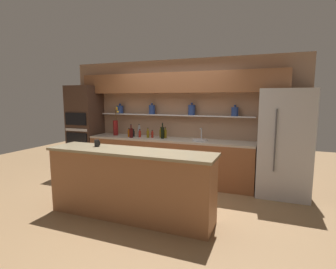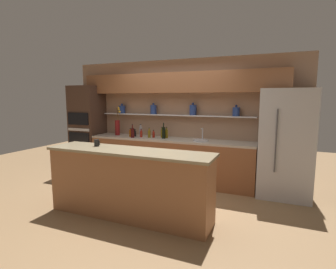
{
  "view_description": "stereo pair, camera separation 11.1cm",
  "coord_description": "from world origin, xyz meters",
  "px_view_note": "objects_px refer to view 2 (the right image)",
  "views": [
    {
      "loc": [
        1.9,
        -3.87,
        1.77
      ],
      "look_at": [
        0.25,
        0.33,
        1.14
      ],
      "focal_mm": 28.0,
      "sensor_mm": 36.0,
      "label": 1
    },
    {
      "loc": [
        2.0,
        -3.83,
        1.77
      ],
      "look_at": [
        0.25,
        0.33,
        1.14
      ],
      "focal_mm": 28.0,
      "sensor_mm": 36.0,
      "label": 2
    }
  ],
  "objects_px": {
    "bottle_sauce_0": "(130,133)",
    "bottle_sauce_7": "(154,134)",
    "bottle_spirit_5": "(141,131)",
    "sink_fixture": "(201,140)",
    "bottle_oil_3": "(167,134)",
    "bottle_oil_4": "(149,134)",
    "bottle_sauce_9": "(141,134)",
    "flower_vase": "(118,126)",
    "bottle_wine_2": "(164,132)",
    "oven_tower": "(88,129)",
    "coffee_mug": "(97,143)",
    "bottle_oil_6": "(162,133)",
    "refrigerator": "(286,144)",
    "bottle_sauce_1": "(135,133)",
    "bottle_wine_8": "(133,133)"
  },
  "relations": [
    {
      "from": "refrigerator",
      "to": "oven_tower",
      "type": "distance_m",
      "value": 4.41
    },
    {
      "from": "bottle_spirit_5",
      "to": "bottle_wine_2",
      "type": "bearing_deg",
      "value": -5.77
    },
    {
      "from": "bottle_oil_6",
      "to": "bottle_sauce_7",
      "type": "bearing_deg",
      "value": -159.33
    },
    {
      "from": "bottle_sauce_0",
      "to": "bottle_sauce_9",
      "type": "relative_size",
      "value": 1.06
    },
    {
      "from": "bottle_sauce_7",
      "to": "bottle_wine_8",
      "type": "height_order",
      "value": "bottle_wine_8"
    },
    {
      "from": "refrigerator",
      "to": "bottle_oil_6",
      "type": "height_order",
      "value": "refrigerator"
    },
    {
      "from": "sink_fixture",
      "to": "bottle_spirit_5",
      "type": "height_order",
      "value": "bottle_spirit_5"
    },
    {
      "from": "sink_fixture",
      "to": "bottle_oil_3",
      "type": "xyz_separation_m",
      "value": [
        -0.78,
        0.06,
        0.07
      ]
    },
    {
      "from": "bottle_oil_6",
      "to": "coffee_mug",
      "type": "relative_size",
      "value": 2.23
    },
    {
      "from": "refrigerator",
      "to": "oven_tower",
      "type": "height_order",
      "value": "oven_tower"
    },
    {
      "from": "bottle_sauce_0",
      "to": "bottle_spirit_5",
      "type": "relative_size",
      "value": 0.69
    },
    {
      "from": "bottle_sauce_0",
      "to": "bottle_sauce_9",
      "type": "xyz_separation_m",
      "value": [
        0.25,
        0.03,
        -0.01
      ]
    },
    {
      "from": "bottle_sauce_7",
      "to": "refrigerator",
      "type": "bearing_deg",
      "value": -1.24
    },
    {
      "from": "refrigerator",
      "to": "bottle_sauce_9",
      "type": "distance_m",
      "value": 2.91
    },
    {
      "from": "bottle_sauce_0",
      "to": "bottle_oil_3",
      "type": "height_order",
      "value": "bottle_oil_3"
    },
    {
      "from": "bottle_spirit_5",
      "to": "coffee_mug",
      "type": "distance_m",
      "value": 1.8
    },
    {
      "from": "oven_tower",
      "to": "coffee_mug",
      "type": "xyz_separation_m",
      "value": [
        1.63,
        -1.75,
        0.04
      ]
    },
    {
      "from": "sink_fixture",
      "to": "bottle_wine_2",
      "type": "bearing_deg",
      "value": -178.05
    },
    {
      "from": "bottle_spirit_5",
      "to": "bottle_oil_3",
      "type": "bearing_deg",
      "value": 2.28
    },
    {
      "from": "bottle_oil_6",
      "to": "coffee_mug",
      "type": "distance_m",
      "value": 1.86
    },
    {
      "from": "refrigerator",
      "to": "flower_vase",
      "type": "xyz_separation_m",
      "value": [
        -3.58,
        0.08,
        0.15
      ]
    },
    {
      "from": "bottle_oil_6",
      "to": "bottle_sauce_9",
      "type": "bearing_deg",
      "value": -164.68
    },
    {
      "from": "bottle_sauce_0",
      "to": "bottle_sauce_7",
      "type": "relative_size",
      "value": 1.15
    },
    {
      "from": "bottle_sauce_0",
      "to": "bottle_sauce_9",
      "type": "distance_m",
      "value": 0.26
    },
    {
      "from": "bottle_oil_4",
      "to": "bottle_spirit_5",
      "type": "bearing_deg",
      "value": 166.71
    },
    {
      "from": "sink_fixture",
      "to": "bottle_oil_4",
      "type": "bearing_deg",
      "value": -178.73
    },
    {
      "from": "bottle_sauce_0",
      "to": "bottle_oil_3",
      "type": "distance_m",
      "value": 0.83
    },
    {
      "from": "refrigerator",
      "to": "bottle_sauce_0",
      "type": "bearing_deg",
      "value": -179.39
    },
    {
      "from": "flower_vase",
      "to": "bottle_oil_4",
      "type": "xyz_separation_m",
      "value": [
        0.85,
        -0.06,
        -0.12
      ]
    },
    {
      "from": "bottle_sauce_7",
      "to": "bottle_sauce_9",
      "type": "height_order",
      "value": "bottle_sauce_9"
    },
    {
      "from": "bottle_sauce_0",
      "to": "bottle_wine_2",
      "type": "xyz_separation_m",
      "value": [
        0.79,
        0.05,
        0.05
      ]
    },
    {
      "from": "bottle_oil_4",
      "to": "coffee_mug",
      "type": "xyz_separation_m",
      "value": [
        -0.05,
        -1.73,
        0.07
      ]
    },
    {
      "from": "bottle_wine_2",
      "to": "bottle_sauce_7",
      "type": "distance_m",
      "value": 0.26
    },
    {
      "from": "bottle_spirit_5",
      "to": "bottle_oil_4",
      "type": "bearing_deg",
      "value": -13.29
    },
    {
      "from": "sink_fixture",
      "to": "bottle_sauce_7",
      "type": "distance_m",
      "value": 1.07
    },
    {
      "from": "bottle_wine_2",
      "to": "bottle_sauce_7",
      "type": "relative_size",
      "value": 2.0
    },
    {
      "from": "bottle_sauce_1",
      "to": "bottle_wine_2",
      "type": "relative_size",
      "value": 0.51
    },
    {
      "from": "flower_vase",
      "to": "bottle_wine_2",
      "type": "xyz_separation_m",
      "value": [
        1.2,
        -0.06,
        -0.07
      ]
    },
    {
      "from": "oven_tower",
      "to": "bottle_oil_3",
      "type": "xyz_separation_m",
      "value": [
        2.06,
        0.07,
        -0.01
      ]
    },
    {
      "from": "flower_vase",
      "to": "sink_fixture",
      "type": "bearing_deg",
      "value": -0.92
    },
    {
      "from": "bottle_sauce_1",
      "to": "bottle_oil_3",
      "type": "distance_m",
      "value": 0.75
    },
    {
      "from": "bottle_oil_3",
      "to": "bottle_sauce_0",
      "type": "bearing_deg",
      "value": -170.38
    },
    {
      "from": "sink_fixture",
      "to": "bottle_oil_6",
      "type": "relative_size",
      "value": 1.37
    },
    {
      "from": "flower_vase",
      "to": "bottle_oil_6",
      "type": "bearing_deg",
      "value": 2.11
    },
    {
      "from": "bottle_spirit_5",
      "to": "bottle_wine_8",
      "type": "xyz_separation_m",
      "value": [
        -0.09,
        -0.2,
        -0.01
      ]
    },
    {
      "from": "bottle_sauce_0",
      "to": "bottle_wine_2",
      "type": "bearing_deg",
      "value": 3.98
    },
    {
      "from": "coffee_mug",
      "to": "bottle_sauce_0",
      "type": "bearing_deg",
      "value": 103.18
    },
    {
      "from": "bottle_wine_2",
      "to": "bottle_oil_4",
      "type": "distance_m",
      "value": 0.35
    },
    {
      "from": "sink_fixture",
      "to": "bottle_wine_8",
      "type": "height_order",
      "value": "bottle_wine_8"
    },
    {
      "from": "flower_vase",
      "to": "sink_fixture",
      "type": "height_order",
      "value": "flower_vase"
    }
  ]
}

